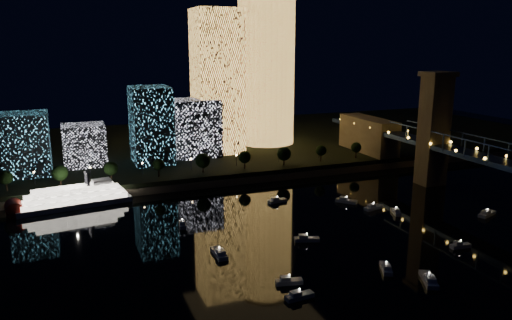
# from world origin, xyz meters

# --- Properties ---
(ground) EXTENTS (520.00, 520.00, 0.00)m
(ground) POSITION_xyz_m (0.00, 0.00, 0.00)
(ground) COLOR black
(ground) RESTS_ON ground
(far_bank) EXTENTS (420.00, 160.00, 5.00)m
(far_bank) POSITION_xyz_m (0.00, 160.00, 2.50)
(far_bank) COLOR black
(far_bank) RESTS_ON ground
(seawall) EXTENTS (420.00, 6.00, 3.00)m
(seawall) POSITION_xyz_m (0.00, 82.00, 1.50)
(seawall) COLOR #6B5E4C
(seawall) RESTS_ON ground
(tower_cylindrical) EXTENTS (34.00, 34.00, 86.96)m
(tower_cylindrical) POSITION_xyz_m (23.00, 142.37, 48.61)
(tower_cylindrical) COLOR #E7A74A
(tower_cylindrical) RESTS_ON far_bank
(tower_rectangular) EXTENTS (23.33, 23.33, 74.24)m
(tower_rectangular) POSITION_xyz_m (-10.34, 128.92, 42.12)
(tower_rectangular) COLOR #E7A74A
(tower_rectangular) RESTS_ON far_bank
(midrise_blocks) EXTENTS (100.54, 30.33, 36.80)m
(midrise_blocks) POSITION_xyz_m (-58.41, 119.17, 19.96)
(midrise_blocks) COLOR white
(midrise_blocks) RESTS_ON far_bank
(riverboat) EXTENTS (46.44, 15.92, 13.73)m
(riverboat) POSITION_xyz_m (-87.39, 73.62, 3.52)
(riverboat) COLOR silver
(riverboat) RESTS_ON ground
(motorboats) EXTENTS (113.51, 83.68, 2.78)m
(motorboats) POSITION_xyz_m (-3.95, 8.22, 0.81)
(motorboats) COLOR silver
(motorboats) RESTS_ON ground
(esplanade_trees) EXTENTS (165.35, 6.78, 8.89)m
(esplanade_trees) POSITION_xyz_m (-32.14, 88.00, 10.47)
(esplanade_trees) COLOR black
(esplanade_trees) RESTS_ON far_bank
(street_lamps) EXTENTS (132.70, 0.70, 5.65)m
(street_lamps) POSITION_xyz_m (-34.00, 94.00, 9.02)
(street_lamps) COLOR black
(street_lamps) RESTS_ON far_bank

